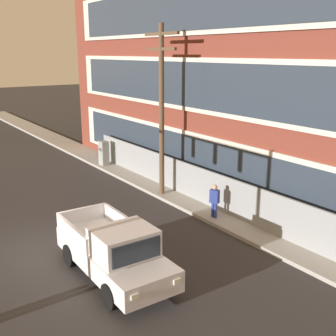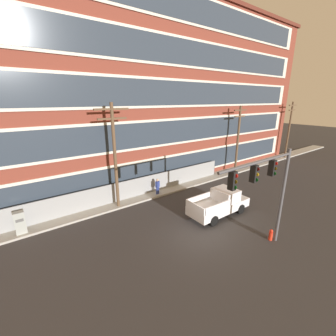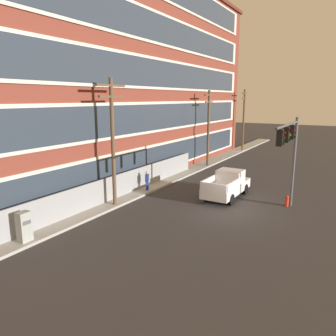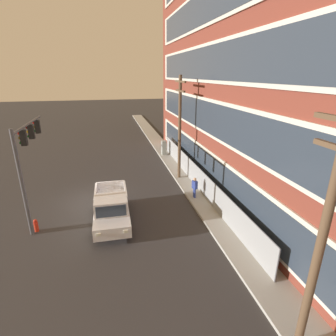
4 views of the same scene
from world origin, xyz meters
name	(u,v)px [view 3 (image 3 of 4)]	position (x,y,z in m)	size (l,w,h in m)	color
ground_plane	(225,214)	(0.00, 0.00, 0.00)	(160.00, 160.00, 0.00)	#333030
sidewalk_building_side	(130,195)	(0.00, 7.72, 0.08)	(80.00, 1.93, 0.16)	#9E9B93
brick_mill_building	(109,75)	(5.39, 13.85, 9.46)	(43.42, 10.94, 18.89)	brown
chain_link_fence	(125,184)	(-0.19, 8.01, 0.97)	(21.25, 0.06, 1.90)	gray
traffic_signal_mast	(290,145)	(1.83, -3.33, 4.51)	(6.22, 0.43, 6.14)	#4C4C51
pickup_truck_white	(227,185)	(3.58, 1.25, 0.94)	(5.30, 2.17, 1.99)	silver
utility_pole_near_corner	(113,137)	(-2.44, 7.16, 4.84)	(2.76, 0.26, 8.66)	brown
utility_pole_midblock	(208,126)	(13.11, 7.01, 4.49)	(2.14, 0.26, 8.18)	brown
utility_pole_far_east	(244,118)	(25.83, 7.21, 4.66)	(2.08, 0.26, 8.53)	brown
electrical_cabinet	(24,228)	(-9.45, 7.30, 0.86)	(0.65, 0.50, 1.72)	#939993
pedestrian_near_cabinet	(147,180)	(1.65, 7.22, 0.97)	(0.46, 0.37, 1.69)	navy
fire_hydrant	(287,201)	(3.57, -3.12, 0.38)	(0.24, 0.24, 0.78)	red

